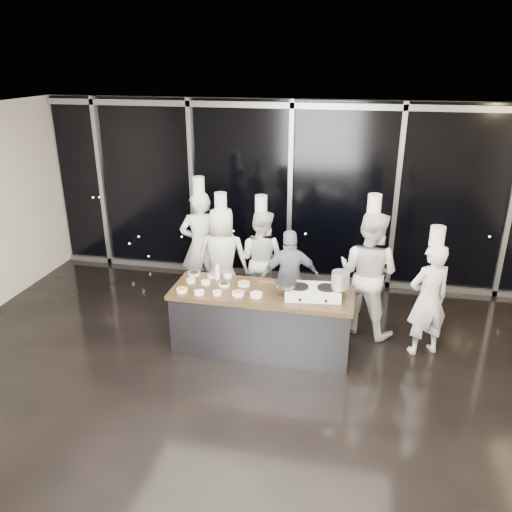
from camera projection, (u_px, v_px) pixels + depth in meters
The scene contains 15 objects.
ground at pixel (248, 386), 6.24m from camera, with size 9.00×9.00×0.00m, color black.
room_shell at pixel (262, 215), 5.38m from camera, with size 9.02×7.02×3.21m.
window_wall at pixel (290, 194), 8.77m from camera, with size 8.90×0.11×3.20m.
demo_counter at pixel (262, 320), 6.89m from camera, with size 2.46×0.86×0.90m.
stove at pixel (313, 292), 6.56m from camera, with size 0.77×0.52×0.14m.
frying_pan at pixel (285, 284), 6.55m from camera, with size 0.53×0.33×0.05m.
stock_pot at pixel (340, 280), 6.44m from camera, with size 0.23×0.23×0.23m, color silver.
prep_bowls at pixel (218, 285), 6.84m from camera, with size 1.19×0.73×0.05m.
squeeze_bottle at pixel (217, 272), 7.04m from camera, with size 0.07×0.07×0.25m.
chef_far_left at pixel (201, 245), 8.23m from camera, with size 0.78×0.63×2.09m.
chef_left at pixel (222, 257), 7.97m from camera, with size 0.88×0.62×1.92m.
chef_center at pixel (261, 258), 8.03m from camera, with size 0.92×0.79×1.86m.
guest at pixel (290, 278), 7.49m from camera, with size 0.95×0.59×1.50m.
chef_right at pixel (368, 272), 7.19m from camera, with size 1.12×1.02×2.10m.
chef_side at pixel (428, 298), 6.68m from camera, with size 0.70×0.60×1.84m.
Camera 1 is at (1.18, -5.06, 3.83)m, focal length 35.00 mm.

